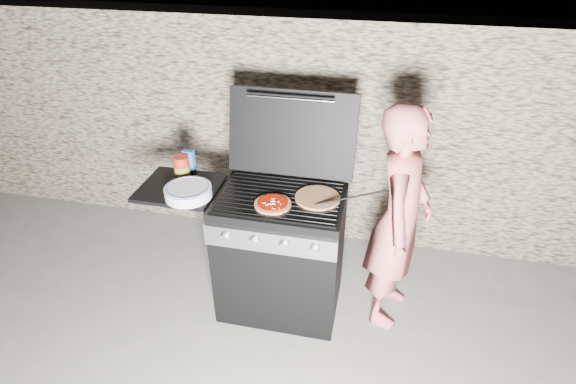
% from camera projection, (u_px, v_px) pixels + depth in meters
% --- Properties ---
extents(ground, '(50.00, 50.00, 0.00)m').
position_uv_depth(ground, '(281.00, 302.00, 3.26)').
color(ground, '#5C5B59').
extents(stone_wall, '(8.00, 0.35, 1.80)m').
position_uv_depth(stone_wall, '(309.00, 130.00, 3.66)').
color(stone_wall, tan).
rests_on(stone_wall, ground).
extents(gas_grill, '(1.34, 0.79, 0.91)m').
position_uv_depth(gas_grill, '(245.00, 248.00, 3.07)').
color(gas_grill, black).
rests_on(gas_grill, ground).
extents(pizza_topped, '(0.25, 0.25, 0.02)m').
position_uv_depth(pizza_topped, '(273.00, 203.00, 2.69)').
color(pizza_topped, tan).
rests_on(pizza_topped, gas_grill).
extents(pizza_plain, '(0.34, 0.34, 0.01)m').
position_uv_depth(pizza_plain, '(317.00, 198.00, 2.76)').
color(pizza_plain, '#E1A661').
rests_on(pizza_plain, gas_grill).
extents(sauce_jar, '(0.11, 0.11, 0.15)m').
position_uv_depth(sauce_jar, '(182.00, 167.00, 2.96)').
color(sauce_jar, maroon).
rests_on(sauce_jar, gas_grill).
extents(blue_carton, '(0.08, 0.05, 0.16)m').
position_uv_depth(blue_carton, '(189.00, 161.00, 3.03)').
color(blue_carton, '#2553A5').
rests_on(blue_carton, gas_grill).
extents(plate_stack, '(0.31, 0.31, 0.07)m').
position_uv_depth(plate_stack, '(188.00, 192.00, 2.78)').
color(plate_stack, silver).
rests_on(plate_stack, gas_grill).
extents(person, '(0.46, 0.61, 1.53)m').
position_uv_depth(person, '(399.00, 220.00, 2.81)').
color(person, '#CA5F5F').
rests_on(person, ground).
extents(tongs, '(0.45, 0.15, 0.09)m').
position_uv_depth(tongs, '(348.00, 198.00, 2.68)').
color(tongs, black).
rests_on(tongs, gas_grill).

